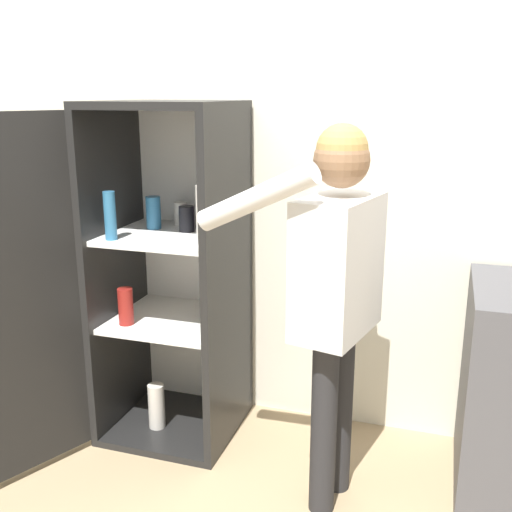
{
  "coord_description": "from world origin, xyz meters",
  "views": [
    {
      "loc": [
        0.97,
        -1.86,
        1.66
      ],
      "look_at": [
        0.16,
        0.63,
        0.94
      ],
      "focal_mm": 42.0,
      "sensor_mm": 36.0,
      "label": 1
    }
  ],
  "objects": [
    {
      "name": "wall_back",
      "position": [
        0.0,
        0.98,
        1.27
      ],
      "size": [
        7.0,
        0.06,
        2.55
      ],
      "color": "silver",
      "rests_on": "ground_plane"
    },
    {
      "name": "refrigerator",
      "position": [
        -0.37,
        0.55,
        0.81
      ],
      "size": [
        0.93,
        1.17,
        1.62
      ],
      "color": "black",
      "rests_on": "ground_plane"
    },
    {
      "name": "person",
      "position": [
        0.59,
        0.31,
        0.99
      ],
      "size": [
        0.68,
        0.53,
        1.55
      ],
      "color": "#262628",
      "rests_on": "ground_plane"
    }
  ]
}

